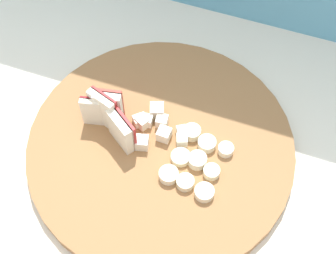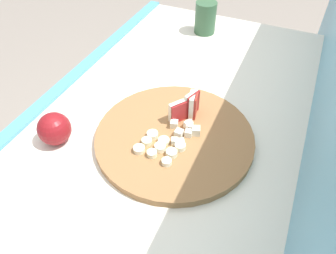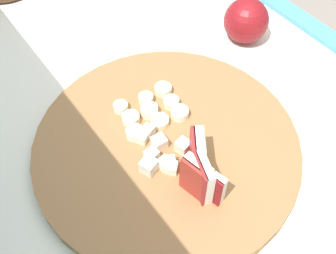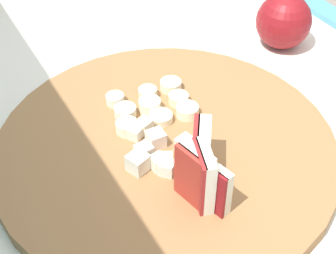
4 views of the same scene
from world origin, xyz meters
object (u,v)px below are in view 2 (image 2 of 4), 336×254
(apple_dice_pile, at_px, (185,130))
(banana_slice_rows, at_px, (159,147))
(apple_wedge_fan, at_px, (188,106))
(whole_apple, at_px, (54,129))
(cutting_board, at_px, (174,137))
(small_jar, at_px, (205,18))

(apple_dice_pile, bearing_deg, banana_slice_rows, -26.33)
(apple_wedge_fan, xyz_separation_m, whole_apple, (0.20, -0.28, -0.01))
(cutting_board, distance_m, whole_apple, 0.30)
(apple_wedge_fan, distance_m, whole_apple, 0.34)
(apple_wedge_fan, height_order, small_jar, small_jar)
(apple_wedge_fan, bearing_deg, apple_dice_pile, 14.99)
(small_jar, bearing_deg, banana_slice_rows, 9.23)
(apple_dice_pile, height_order, small_jar, small_jar)
(apple_dice_pile, xyz_separation_m, small_jar, (-0.56, -0.14, 0.03))
(small_jar, bearing_deg, cutting_board, 11.62)
(cutting_board, height_order, apple_wedge_fan, apple_wedge_fan)
(whole_apple, bearing_deg, banana_slice_rows, 103.60)
(cutting_board, bearing_deg, small_jar, -168.38)
(apple_wedge_fan, bearing_deg, whole_apple, -53.63)
(small_jar, bearing_deg, whole_apple, -12.56)
(cutting_board, height_order, whole_apple, whole_apple)
(apple_wedge_fan, distance_m, small_jar, 0.51)
(apple_wedge_fan, xyz_separation_m, small_jar, (-0.49, -0.12, 0.01))
(cutting_board, distance_m, banana_slice_rows, 0.06)
(banana_slice_rows, distance_m, whole_apple, 0.27)
(apple_wedge_fan, bearing_deg, banana_slice_rows, -7.87)
(small_jar, height_order, whole_apple, small_jar)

